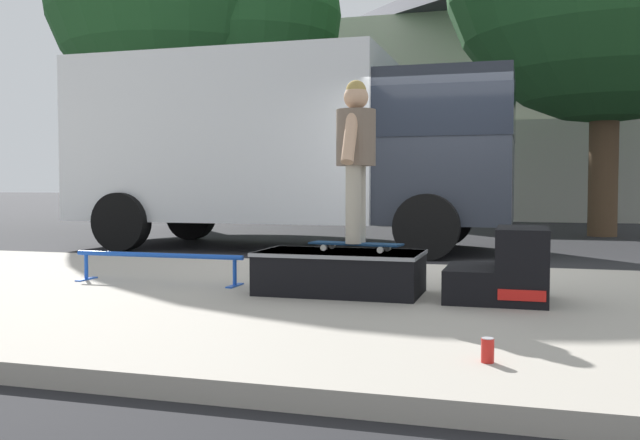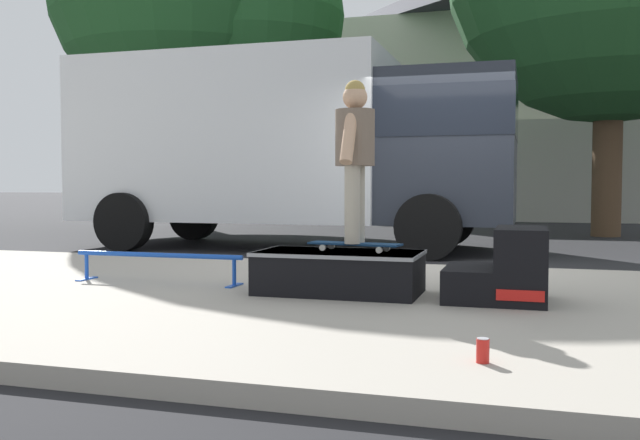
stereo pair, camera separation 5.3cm
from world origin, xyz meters
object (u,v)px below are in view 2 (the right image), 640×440
skateboard (355,244)px  soda_can (483,351)px  grind_rail (158,260)px  skate_box (339,271)px  kicker_ramp (505,270)px  skater_kid (355,148)px  box_truck (293,142)px

skateboard → soda_can: skateboard is taller
grind_rail → skateboard: 1.89m
grind_rail → skate_box: bearing=-4.0°
skate_box → grind_rail: size_ratio=0.80×
skate_box → kicker_ramp: kicker_ramp is taller
grind_rail → skater_kid: bearing=-2.1°
soda_can → kicker_ramp: bearing=88.8°
skater_kid → soda_can: skater_kid is taller
soda_can → box_truck: (-3.41, 7.02, 1.52)m
grind_rail → box_truck: size_ratio=0.24×
soda_can → box_truck: box_truck is taller
skate_box → skater_kid: 1.03m
skateboard → kicker_ramp: bearing=-2.5°
skater_kid → soda_can: size_ratio=10.63×
kicker_ramp → soda_can: (-0.04, -1.98, -0.17)m
kicker_ramp → grind_rail: bearing=177.7°
grind_rail → box_truck: box_truck is taller
box_truck → soda_can: bearing=-64.1°
skate_box → skater_kid: bearing=24.3°
box_truck → skate_box: bearing=-67.1°
skate_box → box_truck: size_ratio=0.20×
skate_box → kicker_ramp: 1.33m
skateboard → skate_box: bearing=-155.7°
soda_can → skater_kid: bearing=119.9°
soda_can → skate_box: bearing=123.0°
box_truck → skateboard: bearing=-65.8°
skateboard → box_truck: box_truck is taller
skate_box → kicker_ramp: bearing=-0.0°
box_truck → skater_kid: bearing=-65.8°
kicker_ramp → skater_kid: 1.55m
skateboard → skater_kid: bearing=180.0°
skate_box → box_truck: (-2.13, 5.04, 1.39)m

